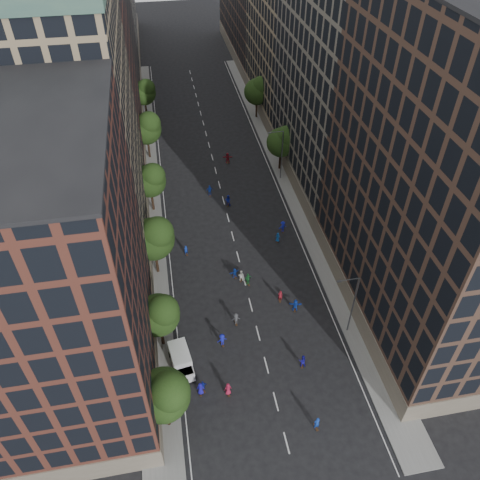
{
  "coord_description": "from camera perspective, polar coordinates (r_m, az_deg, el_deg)",
  "views": [
    {
      "loc": [
        -8.3,
        -20.03,
        45.22
      ],
      "look_at": [
        0.49,
        28.23,
        2.0
      ],
      "focal_mm": 35.0,
      "sensor_mm": 36.0,
      "label": 1
    }
  ],
  "objects": [
    {
      "name": "ground",
      "position": [
        75.62,
        -1.97,
        4.62
      ],
      "size": [
        240.0,
        240.0,
        0.0
      ],
      "primitive_type": "plane",
      "color": "black",
      "rests_on": "ground"
    },
    {
      "name": "sidewalk_left",
      "position": [
        81.32,
        -11.25,
        6.78
      ],
      "size": [
        4.0,
        105.0,
        0.15
      ],
      "primitive_type": "cube",
      "color": "slate",
      "rests_on": "ground"
    },
    {
      "name": "sidewalk_right",
      "position": [
        83.73,
        5.45,
        8.55
      ],
      "size": [
        4.0,
        105.0,
        0.15
      ],
      "primitive_type": "cube",
      "color": "slate",
      "rests_on": "ground"
    },
    {
      "name": "bldg_left_a",
      "position": [
        44.62,
        -21.22,
        -4.83
      ],
      "size": [
        14.0,
        22.0,
        30.0
      ],
      "primitive_type": "cube",
      "color": "#50271E",
      "rests_on": "ground"
    },
    {
      "name": "bldg_left_b",
      "position": [
        62.77,
        -19.42,
        12.28
      ],
      "size": [
        14.0,
        26.0,
        34.0
      ],
      "primitive_type": "cube",
      "color": "#8D7A5C",
      "rests_on": "ground"
    },
    {
      "name": "bldg_left_c",
      "position": [
        84.73,
        -17.7,
        17.91
      ],
      "size": [
        14.0,
        20.0,
        28.0
      ],
      "primitive_type": "cube",
      "color": "#50271E",
      "rests_on": "ground"
    },
    {
      "name": "bldg_left_d",
      "position": [
        106.67,
        -17.18,
        23.87
      ],
      "size": [
        14.0,
        28.0,
        32.0
      ],
      "primitive_type": "cube",
      "color": "black",
      "rests_on": "ground"
    },
    {
      "name": "bldg_right_a",
      "position": [
        52.09,
        23.41,
        6.17
      ],
      "size": [
        14.0,
        30.0,
        36.0
      ],
      "primitive_type": "cube",
      "color": "#473126",
      "rests_on": "ground"
    },
    {
      "name": "bldg_right_b",
      "position": [
        75.3,
        12.4,
        18.05
      ],
      "size": [
        14.0,
        28.0,
        33.0
      ],
      "primitive_type": "cube",
      "color": "#696257",
      "rests_on": "ground"
    },
    {
      "name": "bldg_right_c",
      "position": [
        99.0,
        6.74,
        24.87
      ],
      "size": [
        14.0,
        26.0,
        35.0
      ],
      "primitive_type": "cube",
      "color": "#8D7A5C",
      "rests_on": "ground"
    },
    {
      "name": "tree_left_0",
      "position": [
        46.03,
        -9.13,
        -18.03
      ],
      "size": [
        5.2,
        5.2,
        8.83
      ],
      "color": "black",
      "rests_on": "ground"
    },
    {
      "name": "tree_left_1",
      "position": [
        52.24,
        -9.76,
        -8.86
      ],
      "size": [
        4.8,
        4.8,
        8.21
      ],
      "color": "black",
      "rests_on": "ground"
    },
    {
      "name": "tree_left_2",
      "position": [
        60.18,
        -10.41,
        0.33
      ],
      "size": [
        5.6,
        5.6,
        9.45
      ],
      "color": "black",
      "rests_on": "ground"
    },
    {
      "name": "tree_left_3",
      "position": [
        71.74,
        -10.86,
        7.25
      ],
      "size": [
        5.0,
        5.0,
        8.58
      ],
      "color": "black",
      "rests_on": "ground"
    },
    {
      "name": "tree_left_4",
      "position": [
        85.41,
        -11.28,
        13.31
      ],
      "size": [
        5.4,
        5.4,
        9.08
      ],
      "color": "black",
      "rests_on": "ground"
    },
    {
      "name": "tree_left_5",
      "position": [
        100.08,
        -11.56,
        17.3
      ],
      "size": [
        4.8,
        4.8,
        8.33
      ],
      "color": "black",
      "rests_on": "ground"
    },
    {
      "name": "tree_right_a",
      "position": [
        81.01,
        5.21,
        11.95
      ],
      "size": [
        5.0,
        5.0,
        8.39
      ],
      "color": "black",
      "rests_on": "ground"
    },
    {
      "name": "tree_right_b",
      "position": [
        98.25,
        2.22,
        17.79
      ],
      "size": [
        5.2,
        5.2,
        8.83
      ],
      "color": "black",
      "rests_on": "ground"
    },
    {
      "name": "streetlamp_near",
      "position": [
        54.58,
        13.49,
        -7.38
      ],
      "size": [
        2.64,
        0.22,
        9.06
      ],
      "color": "#595B60",
      "rests_on": "ground"
    },
    {
      "name": "streetlamp_far",
      "position": [
        78.63,
        4.98,
        10.59
      ],
      "size": [
        2.64,
        0.22,
        9.06
      ],
      "color": "#595B60",
      "rests_on": "ground"
    },
    {
      "name": "cargo_van",
      "position": [
        53.48,
        -7.16,
        -14.38
      ],
      "size": [
        2.79,
        4.79,
        2.41
      ],
      "rotation": [
        0.0,
        0.0,
        0.16
      ],
      "color": "white",
      "rests_on": "ground"
    },
    {
      "name": "skater_0",
      "position": [
        51.9,
        -4.84,
        -17.64
      ],
      "size": [
        0.9,
        0.66,
        1.69
      ],
      "primitive_type": "imported",
      "rotation": [
        0.0,
        0.0,
        2.99
      ],
      "color": "#1B15AA",
      "rests_on": "ground"
    },
    {
      "name": "skater_1",
      "position": [
        50.42,
        9.34,
        -21.17
      ],
      "size": [
        0.71,
        0.52,
        1.78
      ],
      "primitive_type": "imported",
      "rotation": [
        0.0,
        0.0,
        3.3
      ],
      "color": "#153CAF",
      "rests_on": "ground"
    },
    {
      "name": "skater_2",
      "position": [
        54.02,
        7.61,
        -14.42
      ],
      "size": [
        0.96,
        0.82,
        1.7
      ],
      "primitive_type": "imported",
      "rotation": [
        0.0,
        0.0,
        2.9
      ],
      "color": "#19139F",
      "rests_on": "ground"
    },
    {
      "name": "skater_3",
      "position": [
        55.25,
        -2.2,
        -12.07
      ],
      "size": [
        1.23,
        0.87,
        1.72
      ],
      "primitive_type": "imported",
      "rotation": [
        0.0,
        0.0,
        3.36
      ],
      "color": "#171DBE",
      "rests_on": "ground"
    },
    {
      "name": "skater_4",
      "position": [
        52.14,
        -4.53,
        -17.35
      ],
      "size": [
        0.95,
        0.54,
        1.52
      ],
      "primitive_type": "imported",
      "rotation": [
        0.0,
        0.0,
        3.34
      ],
      "color": "navy",
      "rests_on": "ground"
    },
    {
      "name": "skater_5",
      "position": [
        58.84,
        6.75,
        -7.92
      ],
      "size": [
        1.7,
        0.88,
        1.75
      ],
      "primitive_type": "imported",
      "rotation": [
        0.0,
        0.0,
        2.91
      ],
      "color": "#163CB5",
      "rests_on": "ground"
    },
    {
      "name": "skater_6",
      "position": [
        51.73,
        -1.47,
        -17.73
      ],
      "size": [
        0.88,
        0.63,
        1.68
      ],
      "primitive_type": "imported",
      "rotation": [
        0.0,
        0.0,
        3.26
      ],
      "color": "#A41B3B",
      "rests_on": "ground"
    },
    {
      "name": "skater_7",
      "position": [
        59.75,
        4.92,
        -6.8
      ],
      "size": [
        0.65,
        0.47,
        1.66
      ],
      "primitive_type": "imported",
      "rotation": [
        0.0,
        0.0,
        3.02
      ],
      "color": "maroon",
      "rests_on": "ground"
    },
    {
      "name": "skater_8",
      "position": [
        61.95,
        0.11,
        -4.38
      ],
      "size": [
        0.97,
        0.86,
        1.68
      ],
      "primitive_type": "imported",
      "rotation": [
        0.0,
        0.0,
        2.82
      ],
      "color": "white",
      "rests_on": "ground"
    },
    {
      "name": "skater_9",
      "position": [
        57.13,
        -0.5,
        -9.6
      ],
      "size": [
        1.1,
        0.65,
        1.67
      ],
      "primitive_type": "imported",
      "rotation": [
        0.0,
        0.0,
        3.17
      ],
      "color": "#414246",
      "rests_on": "ground"
    },
    {
      "name": "skater_10",
      "position": [
        61.38,
        0.97,
        -4.81
      ],
      "size": [
        1.19,
        0.82,
        1.87
      ],
      "primitive_type": "imported",
      "rotation": [
        0.0,
        0.0,
        3.51
      ],
      "color": "#206B31",
      "rests_on": "ground"
    },
    {
      "name": "skater_11",
      "position": [
        62.42,
        -0.65,
        -4.05
      ],
      "size": [
        1.47,
        0.89,
        1.51
      ],
      "primitive_type": "imported",
      "rotation": [
        0.0,
        0.0,
        3.48
      ],
      "color": "#153BAE",
      "rests_on": "ground"
    },
    {
      "name": "skater_12",
      "position": [
        67.92,
        4.62,
        0.32
      ],
      "size": [
        0.86,
        0.74,
        1.5
      ],
      "primitive_type": "imported",
      "rotation": [
        0.0,
        0.0,
        2.72
      ],
      "color": "#1654B4",
      "rests_on": "ground"
    },
    {
      "name": "skater_13",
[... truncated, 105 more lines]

